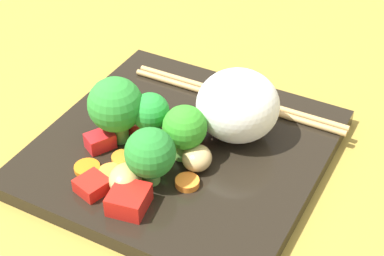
% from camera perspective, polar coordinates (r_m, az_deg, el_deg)
% --- Properties ---
extents(ground_plane, '(1.10, 1.10, 0.02)m').
position_cam_1_polar(ground_plane, '(0.62, -0.91, -3.37)').
color(ground_plane, olive).
extents(square_plate, '(0.27, 0.27, 0.02)m').
position_cam_1_polar(square_plate, '(0.60, -0.93, -2.11)').
color(square_plate, black).
rests_on(square_plate, ground_plane).
extents(rice_mound, '(0.10, 0.10, 0.07)m').
position_cam_1_polar(rice_mound, '(0.59, 4.29, 2.09)').
color(rice_mound, white).
rests_on(rice_mound, square_plate).
extents(broccoli_floret_0, '(0.05, 0.05, 0.07)m').
position_cam_1_polar(broccoli_floret_0, '(0.58, -7.15, 2.09)').
color(broccoli_floret_0, '#5C9A47').
rests_on(broccoli_floret_0, square_plate).
extents(broccoli_floret_1, '(0.05, 0.05, 0.06)m').
position_cam_1_polar(broccoli_floret_1, '(0.54, -3.79, -2.48)').
color(broccoli_floret_1, '#6DB047').
rests_on(broccoli_floret_1, square_plate).
extents(broccoli_floret_2, '(0.04, 0.04, 0.06)m').
position_cam_1_polar(broccoli_floret_2, '(0.56, -0.71, -0.09)').
color(broccoli_floret_2, '#5D973B').
rests_on(broccoli_floret_2, square_plate).
extents(broccoli_floret_3, '(0.04, 0.04, 0.06)m').
position_cam_1_polar(broccoli_floret_3, '(0.58, -3.90, 1.40)').
color(broccoli_floret_3, '#64AB49').
rests_on(broccoli_floret_3, square_plate).
extents(carrot_slice_0, '(0.02, 0.02, 0.00)m').
position_cam_1_polar(carrot_slice_0, '(0.58, -6.43, -2.80)').
color(carrot_slice_0, orange).
rests_on(carrot_slice_0, square_plate).
extents(carrot_slice_1, '(0.02, 0.02, 0.01)m').
position_cam_1_polar(carrot_slice_1, '(0.55, -0.44, -5.10)').
color(carrot_slice_1, orange).
rests_on(carrot_slice_1, square_plate).
extents(carrot_slice_2, '(0.04, 0.04, 0.00)m').
position_cam_1_polar(carrot_slice_2, '(0.57, -7.51, -4.27)').
color(carrot_slice_2, '#FC9536').
rests_on(carrot_slice_2, square_plate).
extents(carrot_slice_3, '(0.03, 0.03, 0.00)m').
position_cam_1_polar(carrot_slice_3, '(0.57, -4.63, -3.47)').
color(carrot_slice_3, orange).
rests_on(carrot_slice_3, square_plate).
extents(carrot_slice_4, '(0.03, 0.03, 0.00)m').
position_cam_1_polar(carrot_slice_4, '(0.58, -9.76, -3.70)').
color(carrot_slice_4, orange).
rests_on(carrot_slice_4, square_plate).
extents(pepper_chunk_0, '(0.03, 0.03, 0.02)m').
position_cam_1_polar(pepper_chunk_0, '(0.60, -8.57, -1.19)').
color(pepper_chunk_0, red).
rests_on(pepper_chunk_0, square_plate).
extents(pepper_chunk_1, '(0.03, 0.03, 0.01)m').
position_cam_1_polar(pepper_chunk_1, '(0.55, -9.29, -5.32)').
color(pepper_chunk_1, red).
rests_on(pepper_chunk_1, square_plate).
extents(pepper_chunk_2, '(0.04, 0.04, 0.02)m').
position_cam_1_polar(pepper_chunk_2, '(0.53, -6.25, -6.54)').
color(pepper_chunk_2, red).
rests_on(pepper_chunk_2, square_plate).
extents(pepper_chunk_3, '(0.02, 0.03, 0.01)m').
position_cam_1_polar(pepper_chunk_3, '(0.61, -5.07, 0.15)').
color(pepper_chunk_3, red).
rests_on(pepper_chunk_3, square_plate).
extents(pepper_chunk_4, '(0.03, 0.03, 0.02)m').
position_cam_1_polar(pepper_chunk_4, '(0.60, -0.73, -0.12)').
color(pepper_chunk_4, red).
rests_on(pepper_chunk_4, square_plate).
extents(chicken_piece_1, '(0.04, 0.03, 0.02)m').
position_cam_1_polar(chicken_piece_1, '(0.57, 0.47, -2.82)').
color(chicken_piece_1, tan).
rests_on(chicken_piece_1, square_plate).
extents(chicken_piece_3, '(0.04, 0.04, 0.02)m').
position_cam_1_polar(chicken_piece_3, '(0.55, -6.25, -4.72)').
color(chicken_piece_3, tan).
rests_on(chicken_piece_3, square_plate).
extents(chopstick_pair, '(0.02, 0.24, 0.01)m').
position_cam_1_polar(chopstick_pair, '(0.66, 4.19, 2.76)').
color(chopstick_pair, tan).
rests_on(chopstick_pair, square_plate).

